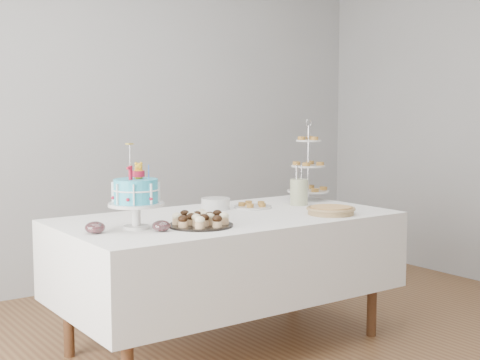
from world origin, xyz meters
TOP-DOWN VIEW (x-y plane):
  - walls at (0.00, 0.00)m, footprint 5.04×4.04m
  - table at (0.00, 0.30)m, footprint 1.92×1.02m
  - birthday_cake at (-0.61, 0.22)m, footprint 0.29×0.29m
  - cupcake_tray at (-0.31, 0.09)m, footprint 0.34×0.34m
  - pie at (0.53, -0.01)m, footprint 0.29×0.29m
  - tiered_stand at (0.84, 0.55)m, footprint 0.28×0.28m
  - plate_stack at (0.09, 0.56)m, footprint 0.18×0.18m
  - pastry_plate at (0.31, 0.47)m, footprint 0.24×0.24m
  - jam_bowl_a at (-0.55, 0.09)m, footprint 0.09×0.09m
  - jam_bowl_b at (-0.84, 0.23)m, footprint 0.10×0.10m
  - utensil_pitcher at (0.63, 0.39)m, footprint 0.12×0.11m

SIDE VIEW (x-z plane):
  - table at x=0.00m, z-range 0.16..0.93m
  - pastry_plate at x=0.31m, z-range 0.77..0.80m
  - pie at x=0.53m, z-range 0.77..0.82m
  - jam_bowl_a at x=-0.55m, z-range 0.77..0.82m
  - jam_bowl_b at x=-0.84m, z-range 0.77..0.83m
  - plate_stack at x=0.09m, z-range 0.77..0.84m
  - cupcake_tray at x=-0.31m, z-range 0.77..0.85m
  - utensil_pitcher at x=0.63m, z-range 0.73..0.99m
  - birthday_cake at x=-0.61m, z-range 0.67..1.11m
  - tiered_stand at x=0.84m, z-range 0.72..1.27m
  - walls at x=0.00m, z-range 0.00..2.70m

